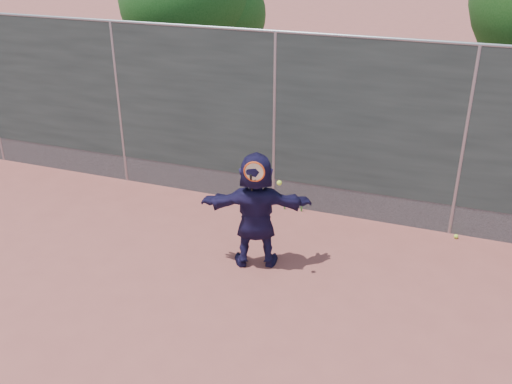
% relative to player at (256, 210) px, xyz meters
% --- Properties ---
extents(ground, '(80.00, 80.00, 0.00)m').
position_rel_player_xyz_m(ground, '(-0.38, -1.59, -0.86)').
color(ground, '#9E4C42').
rests_on(ground, ground).
extents(player, '(1.67, 1.00, 1.72)m').
position_rel_player_xyz_m(player, '(0.00, 0.00, 0.00)').
color(player, '#1B153B').
rests_on(player, ground).
extents(ball_ground, '(0.07, 0.07, 0.07)m').
position_rel_player_xyz_m(ball_ground, '(2.73, 1.76, -0.83)').
color(ball_ground, '#CCF536').
rests_on(ball_ground, ground).
extents(fence, '(20.00, 0.06, 3.03)m').
position_rel_player_xyz_m(fence, '(-0.38, 1.91, 0.72)').
color(fence, '#38423D').
rests_on(fence, ground).
extents(swing_action, '(0.52, 0.13, 0.51)m').
position_rel_player_xyz_m(swing_action, '(0.08, -0.20, 0.65)').
color(swing_action, '#E64915').
rests_on(swing_action, ground).
extents(tree_left, '(3.15, 3.00, 4.53)m').
position_rel_player_xyz_m(tree_left, '(-3.23, 4.96, 2.08)').
color(tree_left, '#382314').
rests_on(tree_left, ground).
extents(weed_clump, '(0.68, 0.07, 0.30)m').
position_rel_player_xyz_m(weed_clump, '(-0.09, 1.79, -0.73)').
color(weed_clump, '#387226').
rests_on(weed_clump, ground).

